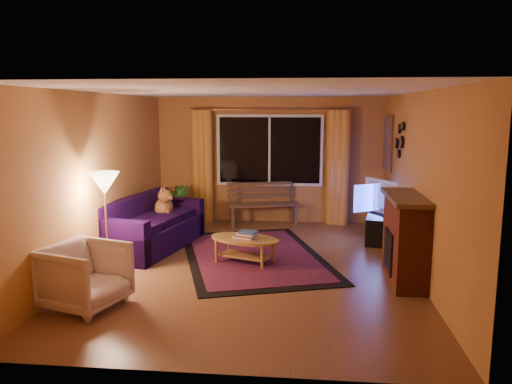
# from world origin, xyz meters

# --- Properties ---
(floor) EXTENTS (4.50, 6.00, 0.02)m
(floor) POSITION_xyz_m (0.00, 0.00, -0.01)
(floor) COLOR brown
(floor) RESTS_ON ground
(ceiling) EXTENTS (4.50, 6.00, 0.02)m
(ceiling) POSITION_xyz_m (0.00, 0.00, 2.51)
(ceiling) COLOR white
(ceiling) RESTS_ON ground
(wall_back) EXTENTS (4.50, 0.02, 2.50)m
(wall_back) POSITION_xyz_m (0.00, 3.01, 1.25)
(wall_back) COLOR #BC7C3C
(wall_back) RESTS_ON ground
(wall_left) EXTENTS (0.02, 6.00, 2.50)m
(wall_left) POSITION_xyz_m (-2.26, 0.00, 1.25)
(wall_left) COLOR #BC7C3C
(wall_left) RESTS_ON ground
(wall_right) EXTENTS (0.02, 6.00, 2.50)m
(wall_right) POSITION_xyz_m (2.26, 0.00, 1.25)
(wall_right) COLOR #BC7C3C
(wall_right) RESTS_ON ground
(window) EXTENTS (2.00, 0.02, 1.30)m
(window) POSITION_xyz_m (0.00, 2.94, 1.45)
(window) COLOR black
(window) RESTS_ON wall_back
(curtain_rod) EXTENTS (3.20, 0.03, 0.03)m
(curtain_rod) POSITION_xyz_m (0.00, 2.90, 2.25)
(curtain_rod) COLOR #BF8C3F
(curtain_rod) RESTS_ON wall_back
(curtain_left) EXTENTS (0.36, 0.36, 2.24)m
(curtain_left) POSITION_xyz_m (-1.35, 2.88, 1.12)
(curtain_left) COLOR gold
(curtain_left) RESTS_ON ground
(curtain_right) EXTENTS (0.36, 0.36, 2.24)m
(curtain_right) POSITION_xyz_m (1.35, 2.88, 1.12)
(curtain_right) COLOR gold
(curtain_right) RESTS_ON ground
(bench) EXTENTS (1.44, 0.77, 0.41)m
(bench) POSITION_xyz_m (-0.10, 2.64, 0.21)
(bench) COLOR #4B3624
(bench) RESTS_ON ground
(potted_plant) EXTENTS (0.57, 0.57, 0.80)m
(potted_plant) POSITION_xyz_m (-1.71, 2.33, 0.40)
(potted_plant) COLOR #235B1E
(potted_plant) RESTS_ON ground
(sofa) EXTENTS (1.32, 2.23, 0.85)m
(sofa) POSITION_xyz_m (-1.74, 0.80, 0.42)
(sofa) COLOR black
(sofa) RESTS_ON ground
(dog) EXTENTS (0.47, 0.53, 0.48)m
(dog) POSITION_xyz_m (-1.69, 1.27, 0.66)
(dog) COLOR #A26333
(dog) RESTS_ON sofa
(armchair) EXTENTS (0.96, 0.99, 0.82)m
(armchair) POSITION_xyz_m (-1.77, -1.69, 0.41)
(armchair) COLOR beige
(armchair) RESTS_ON ground
(floor_lamp) EXTENTS (0.26, 0.26, 1.43)m
(floor_lamp) POSITION_xyz_m (-1.93, -0.63, 0.72)
(floor_lamp) COLOR #BF8C3F
(floor_lamp) RESTS_ON ground
(rug) EXTENTS (2.90, 3.67, 0.02)m
(rug) POSITION_xyz_m (-0.06, 0.51, 0.01)
(rug) COLOR maroon
(rug) RESTS_ON ground
(coffee_table) EXTENTS (1.38, 1.38, 0.39)m
(coffee_table) POSITION_xyz_m (-0.15, 0.13, 0.20)
(coffee_table) COLOR #AF7B36
(coffee_table) RESTS_ON ground
(tv_console) EXTENTS (0.56, 1.16, 0.46)m
(tv_console) POSITION_xyz_m (2.00, 1.70, 0.23)
(tv_console) COLOR black
(tv_console) RESTS_ON ground
(television) EXTENTS (0.64, 0.95, 0.59)m
(television) POSITION_xyz_m (2.00, 1.70, 0.76)
(television) COLOR black
(television) RESTS_ON tv_console
(fireplace) EXTENTS (0.40, 1.20, 1.10)m
(fireplace) POSITION_xyz_m (2.05, -0.40, 0.55)
(fireplace) COLOR maroon
(fireplace) RESTS_ON ground
(mirror_cluster) EXTENTS (0.06, 0.60, 0.56)m
(mirror_cluster) POSITION_xyz_m (2.21, 1.30, 1.80)
(mirror_cluster) COLOR black
(mirror_cluster) RESTS_ON wall_right
(painting) EXTENTS (0.04, 0.76, 0.96)m
(painting) POSITION_xyz_m (2.22, 2.45, 1.65)
(painting) COLOR #C86015
(painting) RESTS_ON wall_right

